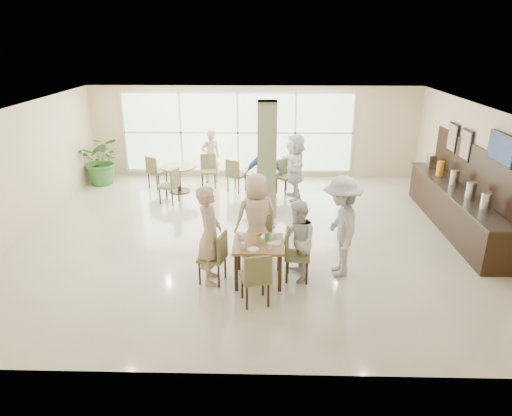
{
  "coord_description": "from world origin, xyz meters",
  "views": [
    {
      "loc": [
        0.41,
        -9.35,
        4.21
      ],
      "look_at": [
        0.2,
        -1.2,
        1.1
      ],
      "focal_mm": 32.0,
      "sensor_mm": 36.0,
      "label": 1
    }
  ],
  "objects_px": {
    "round_table_left": "(179,173)",
    "main_table": "(259,248)",
    "teen_far": "(256,217)",
    "round_table_right": "(260,178)",
    "adult_standing": "(211,156)",
    "buffet_counter": "(454,206)",
    "potted_plant": "(102,160)",
    "teen_right": "(298,241)",
    "teen_left": "(210,235)",
    "teen_standing": "(341,227)",
    "adult_a": "(263,175)",
    "adult_b": "(295,167)"
  },
  "relations": [
    {
      "from": "buffet_counter",
      "to": "potted_plant",
      "type": "relative_size",
      "value": 3.22
    },
    {
      "from": "main_table",
      "to": "teen_left",
      "type": "bearing_deg",
      "value": -177.07
    },
    {
      "from": "round_table_left",
      "to": "round_table_right",
      "type": "height_order",
      "value": "same"
    },
    {
      "from": "main_table",
      "to": "buffet_counter",
      "type": "distance_m",
      "value": 5.1
    },
    {
      "from": "potted_plant",
      "to": "adult_a",
      "type": "xyz_separation_m",
      "value": [
        4.79,
        -1.83,
        0.12
      ]
    },
    {
      "from": "round_table_right",
      "to": "adult_standing",
      "type": "height_order",
      "value": "adult_standing"
    },
    {
      "from": "round_table_left",
      "to": "adult_standing",
      "type": "xyz_separation_m",
      "value": [
        0.81,
        0.91,
        0.25
      ]
    },
    {
      "from": "teen_left",
      "to": "adult_b",
      "type": "height_order",
      "value": "teen_left"
    },
    {
      "from": "teen_left",
      "to": "teen_standing",
      "type": "xyz_separation_m",
      "value": [
        2.35,
        0.34,
        0.04
      ]
    },
    {
      "from": "teen_far",
      "to": "teen_right",
      "type": "distance_m",
      "value": 1.11
    },
    {
      "from": "teen_left",
      "to": "adult_standing",
      "type": "xyz_separation_m",
      "value": [
        -0.69,
        5.94,
        -0.1
      ]
    },
    {
      "from": "teen_left",
      "to": "buffet_counter",
      "type": "bearing_deg",
      "value": -66.91
    },
    {
      "from": "buffet_counter",
      "to": "teen_far",
      "type": "distance_m",
      "value": 4.8
    },
    {
      "from": "buffet_counter",
      "to": "potted_plant",
      "type": "height_order",
      "value": "buffet_counter"
    },
    {
      "from": "buffet_counter",
      "to": "adult_standing",
      "type": "relative_size",
      "value": 2.92
    },
    {
      "from": "teen_right",
      "to": "main_table",
      "type": "bearing_deg",
      "value": -94.92
    },
    {
      "from": "teen_standing",
      "to": "adult_a",
      "type": "relative_size",
      "value": 1.12
    },
    {
      "from": "buffet_counter",
      "to": "teen_right",
      "type": "xyz_separation_m",
      "value": [
        -3.73,
        -2.45,
        0.2
      ]
    },
    {
      "from": "main_table",
      "to": "teen_left",
      "type": "xyz_separation_m",
      "value": [
        -0.86,
        -0.04,
        0.26
      ]
    },
    {
      "from": "buffet_counter",
      "to": "adult_standing",
      "type": "xyz_separation_m",
      "value": [
        -5.98,
        3.38,
        0.25
      ]
    },
    {
      "from": "round_table_left",
      "to": "adult_standing",
      "type": "distance_m",
      "value": 1.25
    },
    {
      "from": "main_table",
      "to": "teen_far",
      "type": "distance_m",
      "value": 0.9
    },
    {
      "from": "main_table",
      "to": "teen_far",
      "type": "bearing_deg",
      "value": 93.89
    },
    {
      "from": "round_table_left",
      "to": "teen_far",
      "type": "distance_m",
      "value": 4.73
    },
    {
      "from": "teen_right",
      "to": "adult_b",
      "type": "height_order",
      "value": "adult_b"
    },
    {
      "from": "round_table_right",
      "to": "adult_a",
      "type": "xyz_separation_m",
      "value": [
        0.09,
        -0.73,
        0.29
      ]
    },
    {
      "from": "round_table_left",
      "to": "adult_b",
      "type": "distance_m",
      "value": 3.3
    },
    {
      "from": "teen_right",
      "to": "teen_standing",
      "type": "distance_m",
      "value": 0.84
    },
    {
      "from": "main_table",
      "to": "teen_left",
      "type": "distance_m",
      "value": 0.9
    },
    {
      "from": "main_table",
      "to": "adult_a",
      "type": "xyz_separation_m",
      "value": [
        0.04,
        3.84,
        0.2
      ]
    },
    {
      "from": "teen_right",
      "to": "teen_standing",
      "type": "relative_size",
      "value": 0.79
    },
    {
      "from": "buffet_counter",
      "to": "adult_b",
      "type": "xyz_separation_m",
      "value": [
        -3.55,
        2.0,
        0.34
      ]
    },
    {
      "from": "teen_left",
      "to": "adult_b",
      "type": "distance_m",
      "value": 4.88
    },
    {
      "from": "teen_standing",
      "to": "round_table_right",
      "type": "bearing_deg",
      "value": -161.98
    },
    {
      "from": "main_table",
      "to": "teen_right",
      "type": "relative_size",
      "value": 0.6
    },
    {
      "from": "round_table_left",
      "to": "teen_far",
      "type": "height_order",
      "value": "teen_far"
    },
    {
      "from": "teen_standing",
      "to": "adult_standing",
      "type": "relative_size",
      "value": 1.18
    },
    {
      "from": "buffet_counter",
      "to": "teen_standing",
      "type": "xyz_separation_m",
      "value": [
        -2.94,
        -2.22,
        0.39
      ]
    },
    {
      "from": "main_table",
      "to": "adult_a",
      "type": "height_order",
      "value": "adult_a"
    },
    {
      "from": "buffet_counter",
      "to": "teen_left",
      "type": "xyz_separation_m",
      "value": [
        -5.29,
        -2.56,
        0.36
      ]
    },
    {
      "from": "buffet_counter",
      "to": "teen_left",
      "type": "bearing_deg",
      "value": -154.16
    },
    {
      "from": "main_table",
      "to": "buffet_counter",
      "type": "relative_size",
      "value": 0.19
    },
    {
      "from": "teen_far",
      "to": "buffet_counter",
      "type": "bearing_deg",
      "value": -179.46
    },
    {
      "from": "round_table_right",
      "to": "buffet_counter",
      "type": "xyz_separation_m",
      "value": [
        4.48,
        -2.05,
        -0.01
      ]
    },
    {
      "from": "teen_far",
      "to": "adult_standing",
      "type": "xyz_separation_m",
      "value": [
        -1.49,
        5.03,
        -0.08
      ]
    },
    {
      "from": "round_table_left",
      "to": "main_table",
      "type": "bearing_deg",
      "value": -64.66
    },
    {
      "from": "teen_far",
      "to": "adult_standing",
      "type": "distance_m",
      "value": 5.24
    },
    {
      "from": "round_table_left",
      "to": "teen_left",
      "type": "relative_size",
      "value": 0.55
    },
    {
      "from": "round_table_left",
      "to": "teen_left",
      "type": "bearing_deg",
      "value": -73.38
    },
    {
      "from": "round_table_left",
      "to": "teen_standing",
      "type": "height_order",
      "value": "teen_standing"
    }
  ]
}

